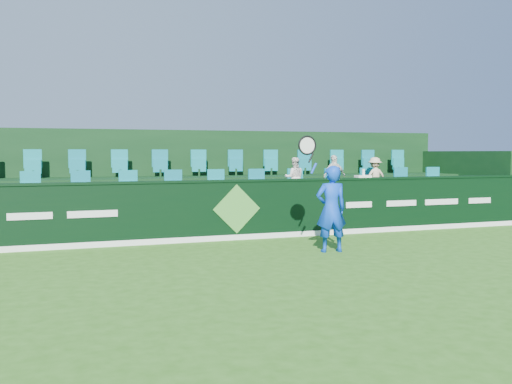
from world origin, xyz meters
name	(u,v)px	position (x,y,z in m)	size (l,w,h in m)	color
ground	(310,275)	(0.00, 0.00, 0.00)	(60.00, 60.00, 0.00)	#2D6618
sponsor_hoarding	(235,210)	(0.00, 4.00, 0.67)	(16.00, 0.25, 1.35)	black
stand_tier_front	(222,217)	(0.00, 5.10, 0.40)	(16.00, 2.00, 0.80)	black
stand_tier_back	(202,200)	(0.00, 7.00, 0.65)	(16.00, 1.80, 1.30)	black
stand_rear	(198,179)	(0.00, 7.44, 1.22)	(16.00, 4.10, 2.60)	black
seat_row_front	(217,187)	(0.00, 5.50, 1.10)	(13.50, 0.50, 0.60)	#107E85
seat_row_back	(200,165)	(0.00, 7.30, 1.60)	(13.50, 0.50, 0.60)	#107E85
tennis_player	(331,208)	(1.29, 1.82, 0.87)	(1.16, 0.48, 2.35)	#0B3EC8
spectator_left	(294,178)	(1.93, 5.12, 1.32)	(0.50, 0.39, 1.04)	white
spectator_middle	(334,176)	(3.07, 5.12, 1.35)	(0.64, 0.27, 1.10)	white
spectator_right	(375,176)	(4.28, 5.12, 1.32)	(0.67, 0.38, 1.03)	beige
towel	(363,176)	(3.27, 4.00, 1.38)	(0.36, 0.24, 0.05)	white
drinks_bottle	(364,173)	(3.28, 4.00, 1.45)	(0.07, 0.07, 0.21)	white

